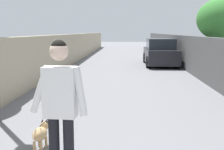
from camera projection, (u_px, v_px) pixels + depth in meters
The scene contains 7 objects.
ground_plane at pixel (124, 70), 14.55m from camera, with size 80.00×80.00×0.00m, color slate.
wall_left at pixel (50, 56), 12.60m from camera, with size 48.00×0.30×1.79m, color tan.
fence_right at pixel (200, 57), 12.28m from camera, with size 48.00×0.30×1.74m, color #4C4C4C.
tree_right_mid at pixel (220, 20), 12.98m from camera, with size 2.11×2.11×3.43m.
person_skateboarder at pixel (60, 102), 3.41m from camera, with size 0.25×0.71×1.78m.
dog at pixel (41, 133), 4.81m from camera, with size 1.55×0.78×1.06m.
car_near at pixel (160, 53), 16.77m from camera, with size 4.23×1.80×1.54m.
Camera 1 is at (-0.43, -0.12, 1.95)m, focal length 46.28 mm.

